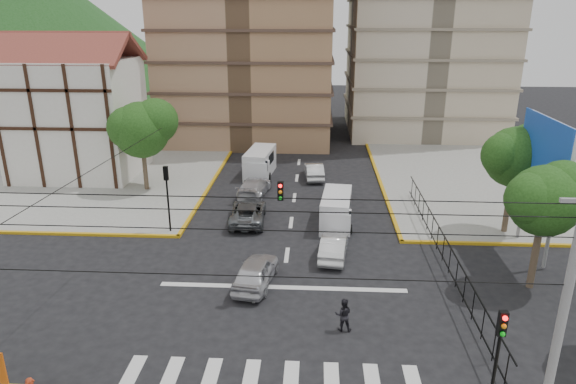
# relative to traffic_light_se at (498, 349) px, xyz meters

# --- Properties ---
(ground) EXTENTS (160.00, 160.00, 0.00)m
(ground) POSITION_rel_traffic_light_se_xyz_m (-7.80, 7.80, -3.11)
(ground) COLOR black
(ground) RESTS_ON ground
(sidewalk_nw) EXTENTS (26.00, 26.00, 0.15)m
(sidewalk_nw) POSITION_rel_traffic_light_se_xyz_m (-27.80, 27.80, -3.04)
(sidewalk_nw) COLOR gray
(sidewalk_nw) RESTS_ON ground
(sidewalk_ne) EXTENTS (26.00, 26.00, 0.15)m
(sidewalk_ne) POSITION_rel_traffic_light_se_xyz_m (12.20, 27.80, -3.04)
(sidewalk_ne) COLOR gray
(sidewalk_ne) RESTS_ON ground
(crosswalk_stripes) EXTENTS (12.00, 2.40, 0.01)m
(crosswalk_stripes) POSITION_rel_traffic_light_se_xyz_m (-7.80, 1.80, -3.11)
(crosswalk_stripes) COLOR silver
(crosswalk_stripes) RESTS_ON ground
(stop_line) EXTENTS (13.00, 0.40, 0.01)m
(stop_line) POSITION_rel_traffic_light_se_xyz_m (-7.80, 9.00, -3.11)
(stop_line) COLOR silver
(stop_line) RESTS_ON ground
(tudor_building) EXTENTS (10.80, 8.05, 12.23)m
(tudor_building) POSITION_rel_traffic_light_se_xyz_m (-26.80, 27.80, 2.14)
(tudor_building) COLOR silver
(tudor_building) RESTS_ON ground
(park_fence) EXTENTS (0.10, 22.50, 1.66)m
(park_fence) POSITION_rel_traffic_light_se_xyz_m (1.20, 12.30, -3.11)
(park_fence) COLOR black
(park_fence) RESTS_ON ground
(billboard) EXTENTS (0.36, 6.20, 8.10)m
(billboard) POSITION_rel_traffic_light_se_xyz_m (6.65, 13.80, 2.89)
(billboard) COLOR slate
(billboard) RESTS_ON ground
(tree_park_a) EXTENTS (4.41, 3.60, 6.83)m
(tree_park_a) POSITION_rel_traffic_light_se_xyz_m (5.28, 9.81, 1.90)
(tree_park_a) COLOR #473828
(tree_park_a) RESTS_ON ground
(tree_park_c) EXTENTS (4.65, 3.80, 7.25)m
(tree_park_c) POSITION_rel_traffic_light_se_xyz_m (6.29, 16.81, 2.22)
(tree_park_c) COLOR #473828
(tree_park_c) RESTS_ON ground
(tree_tudor) EXTENTS (5.39, 4.40, 7.43)m
(tree_tudor) POSITION_rel_traffic_light_se_xyz_m (-19.70, 23.81, 2.11)
(tree_tudor) COLOR #473828
(tree_tudor) RESTS_ON ground
(traffic_light_se) EXTENTS (0.28, 0.22, 4.40)m
(traffic_light_se) POSITION_rel_traffic_light_se_xyz_m (0.00, 0.00, 0.00)
(traffic_light_se) COLOR black
(traffic_light_se) RESTS_ON ground
(traffic_light_nw) EXTENTS (0.28, 0.22, 4.40)m
(traffic_light_nw) POSITION_rel_traffic_light_se_xyz_m (-15.60, 15.60, 0.00)
(traffic_light_nw) COLOR black
(traffic_light_nw) RESTS_ON ground
(traffic_light_hanging) EXTENTS (18.00, 9.12, 0.92)m
(traffic_light_hanging) POSITION_rel_traffic_light_se_xyz_m (-7.80, 5.76, 2.79)
(traffic_light_hanging) COLOR black
(traffic_light_hanging) RESTS_ON ground
(utility_pole_se) EXTENTS (1.40, 0.28, 9.00)m
(utility_pole_se) POSITION_rel_traffic_light_se_xyz_m (1.20, -1.20, 1.65)
(utility_pole_se) COLOR slate
(utility_pole_se) RESTS_ON ground
(van_right_lane) EXTENTS (2.30, 4.89, 2.13)m
(van_right_lane) POSITION_rel_traffic_light_se_xyz_m (-4.75, 17.41, -2.08)
(van_right_lane) COLOR silver
(van_right_lane) RESTS_ON ground
(van_left_lane) EXTENTS (2.51, 5.24, 2.28)m
(van_left_lane) POSITION_rel_traffic_light_se_xyz_m (-11.10, 28.34, -2.01)
(van_left_lane) COLOR silver
(van_left_lane) RESTS_ON ground
(car_silver_front_left) EXTENTS (2.40, 4.65, 1.51)m
(car_silver_front_left) POSITION_rel_traffic_light_se_xyz_m (-9.24, 9.26, -2.36)
(car_silver_front_left) COLOR silver
(car_silver_front_left) RESTS_ON ground
(car_white_front_right) EXTENTS (1.95, 4.32, 1.37)m
(car_white_front_right) POSITION_rel_traffic_light_se_xyz_m (-5.02, 12.77, -2.42)
(car_white_front_right) COLOR silver
(car_white_front_right) RESTS_ON ground
(car_grey_mid_left) EXTENTS (2.54, 5.11, 1.39)m
(car_grey_mid_left) POSITION_rel_traffic_light_se_xyz_m (-10.78, 17.80, -2.42)
(car_grey_mid_left) COLOR slate
(car_grey_mid_left) RESTS_ON ground
(car_silver_rear_left) EXTENTS (2.60, 5.06, 1.41)m
(car_silver_rear_left) POSITION_rel_traffic_light_se_xyz_m (-10.98, 23.23, -2.41)
(car_silver_rear_left) COLOR silver
(car_silver_rear_left) RESTS_ON ground
(car_darkgrey_mid_right) EXTENTS (1.71, 3.81, 1.27)m
(car_darkgrey_mid_right) POSITION_rel_traffic_light_se_xyz_m (-4.54, 22.35, -2.48)
(car_darkgrey_mid_right) COLOR #272729
(car_darkgrey_mid_right) RESTS_ON ground
(car_white_rear_right) EXTENTS (1.85, 4.33, 1.39)m
(car_white_rear_right) POSITION_rel_traffic_light_se_xyz_m (-6.32, 27.78, -2.42)
(car_white_rear_right) COLOR silver
(car_white_rear_right) RESTS_ON ground
(pedestrian_crosswalk) EXTENTS (0.79, 0.62, 1.60)m
(pedestrian_crosswalk) POSITION_rel_traffic_light_se_xyz_m (-4.81, 5.35, -2.31)
(pedestrian_crosswalk) COLOR black
(pedestrian_crosswalk) RESTS_ON ground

